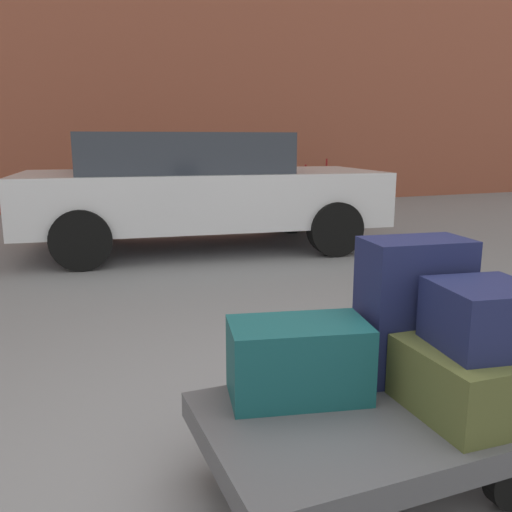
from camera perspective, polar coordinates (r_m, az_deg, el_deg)
name	(u,v)px	position (r m, az deg, el deg)	size (l,w,h in m)	color
ground_plane	(369,490)	(2.31, 11.98, -23.16)	(60.00, 60.00, 0.00)	gray
luggage_cart	(373,427)	(2.17, 12.30, -17.32)	(1.28, 0.80, 0.34)	#4C4C51
suitcase_olive_front_right	(478,378)	(2.20, 22.60, -11.92)	(0.50, 0.46, 0.25)	#4C5128
duffel_bag_teal_stacked_top	(298,360)	(2.14, 4.50, -10.95)	(0.53, 0.30, 0.30)	#144C51
suitcase_navy_center	(413,308)	(2.36, 16.34, -5.35)	(0.43, 0.25, 0.59)	#191E47
duffel_bag_navy_topmost_pile	(484,316)	(2.12, 23.13, -5.91)	(0.34, 0.34, 0.24)	#191E47
parked_car	(198,188)	(6.70, -6.22, 7.24)	(4.49, 2.34, 1.42)	silver
bicycle_leaning	(312,188)	(11.20, 5.97, 7.21)	(1.67, 0.68, 0.96)	black
bollard_kerb_near	(254,201)	(9.27, -0.17, 5.90)	(0.25, 0.25, 0.63)	#383838
bollard_kerb_mid	(328,198)	(9.89, 7.68, 6.19)	(0.25, 0.25, 0.63)	#383838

